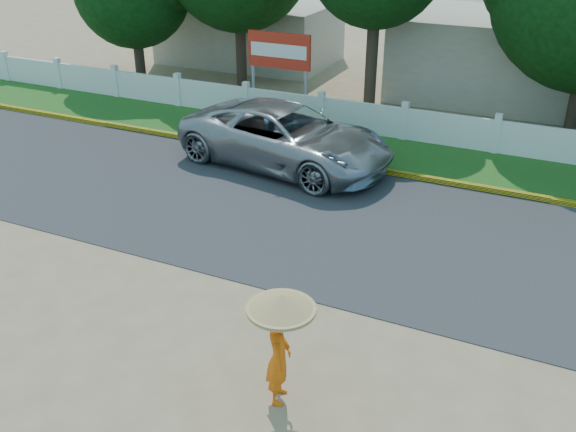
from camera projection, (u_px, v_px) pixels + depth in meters
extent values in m
plane|color=#9E8460|center=(245.00, 316.00, 12.67)|extent=(120.00, 120.00, 0.00)
cube|color=#38383A|center=(330.00, 221.00, 16.30)|extent=(60.00, 7.00, 0.02)
cube|color=#2D601E|center=(390.00, 153.00, 20.55)|extent=(60.00, 3.50, 0.03)
cube|color=yellow|center=(374.00, 170.00, 19.14)|extent=(40.00, 0.18, 0.16)
cube|color=silver|center=(404.00, 124.00, 21.48)|extent=(40.00, 0.10, 1.10)
cube|color=#B7AD99|center=(527.00, 59.00, 25.37)|extent=(10.00, 6.00, 3.20)
cube|color=#B7AD99|center=(250.00, 32.00, 31.18)|extent=(8.00, 5.00, 2.80)
imported|color=#93959A|center=(286.00, 137.00, 19.27)|extent=(7.00, 4.06, 1.84)
imported|color=#E45E0C|center=(279.00, 358.00, 10.24)|extent=(0.56, 0.69, 1.65)
cylinder|color=gray|center=(281.00, 327.00, 9.93)|extent=(0.02, 0.02, 1.07)
cone|color=#AC8A4F|center=(281.00, 302.00, 9.73)|extent=(1.13, 1.13, 0.27)
cylinder|color=gray|center=(253.00, 82.00, 24.53)|extent=(0.12, 0.12, 2.00)
cylinder|color=gray|center=(306.00, 89.00, 23.70)|extent=(0.12, 0.12, 2.00)
cube|color=red|center=(279.00, 50.00, 23.53)|extent=(2.50, 0.12, 1.30)
cube|color=silver|center=(278.00, 51.00, 23.48)|extent=(2.25, 0.02, 0.49)
cylinder|color=#473828|center=(372.00, 56.00, 23.63)|extent=(0.44, 0.44, 4.18)
cylinder|color=#473828|center=(241.00, 43.00, 27.12)|extent=(0.44, 0.44, 3.58)
cylinder|color=#473828|center=(139.00, 52.00, 27.93)|extent=(0.44, 0.44, 2.54)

